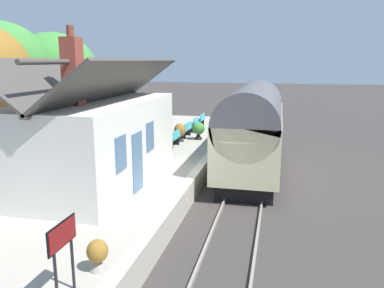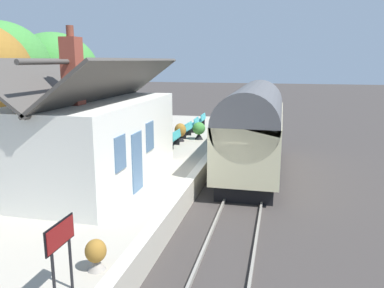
{
  "view_description": "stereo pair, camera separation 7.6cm",
  "coord_description": "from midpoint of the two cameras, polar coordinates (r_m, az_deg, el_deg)",
  "views": [
    {
      "loc": [
        -15.06,
        -2.09,
        5.45
      ],
      "look_at": [
        0.8,
        1.5,
        1.91
      ],
      "focal_mm": 36.13,
      "sensor_mm": 36.0,
      "label": 1
    },
    {
      "loc": [
        -15.04,
        -2.16,
        5.45
      ],
      "look_at": [
        0.8,
        1.5,
        1.91
      ],
      "focal_mm": 36.13,
      "sensor_mm": 36.0,
      "label": 2
    }
  ],
  "objects": [
    {
      "name": "bench_mid_platform",
      "position": [
        26.97,
        1.5,
        3.61
      ],
      "size": [
        1.4,
        0.43,
        0.88
      ],
      "color": "teal",
      "rests_on": "platform"
    },
    {
      "name": "platform",
      "position": [
        17.01,
        -8.87,
        -4.95
      ],
      "size": [
        32.0,
        6.07,
        0.91
      ],
      "primitive_type": "cube",
      "color": "#A39B8C",
      "rests_on": "ground"
    },
    {
      "name": "bench_platform_end",
      "position": [
        25.13,
        0.48,
        2.97
      ],
      "size": [
        1.41,
        0.47,
        0.88
      ],
      "color": "teal",
      "rests_on": "platform"
    },
    {
      "name": "rail_far",
      "position": [
        16.1,
        5.37,
        -7.3
      ],
      "size": [
        52.0,
        0.08,
        0.14
      ],
      "primitive_type": "cube",
      "color": "gray",
      "rests_on": "ground"
    },
    {
      "name": "station_sign_board",
      "position": [
        7.93,
        -18.62,
        -13.39
      ],
      "size": [
        0.96,
        0.06,
        1.57
      ],
      "color": "black",
      "rests_on": "platform"
    },
    {
      "name": "platform_edge_coping",
      "position": [
        16.06,
        0.61,
        -4.11
      ],
      "size": [
        32.0,
        0.36,
        0.02
      ],
      "primitive_type": "cube",
      "color": "beige",
      "rests_on": "platform"
    },
    {
      "name": "tree_behind_building",
      "position": [
        24.88,
        -19.6,
        10.02
      ],
      "size": [
        4.95,
        5.34,
        7.07
      ],
      "color": "#4C3828",
      "rests_on": "ground"
    },
    {
      "name": "rail_near",
      "position": [
        15.99,
        10.53,
        -7.6
      ],
      "size": [
        52.0,
        0.08,
        0.14
      ],
      "primitive_type": "cube",
      "color": "gray",
      "rests_on": "ground"
    },
    {
      "name": "bench_by_lamp",
      "position": [
        20.53,
        -2.52,
        0.85
      ],
      "size": [
        1.41,
        0.47,
        0.88
      ],
      "color": "teal",
      "rests_on": "platform"
    },
    {
      "name": "station_building",
      "position": [
        14.97,
        -13.94,
        0.84
      ],
      "size": [
        8.21,
        4.11,
        5.64
      ],
      "color": "silver",
      "rests_on": "platform"
    },
    {
      "name": "planter_by_door",
      "position": [
        21.98,
        -1.64,
        1.83
      ],
      "size": [
        0.66,
        0.66,
        1.04
      ],
      "color": "black",
      "rests_on": "platform"
    },
    {
      "name": "planter_edge_far",
      "position": [
        23.16,
        -4.58,
        1.67
      ],
      "size": [
        0.7,
        0.32,
        0.61
      ],
      "color": "#9E5138",
      "rests_on": "platform"
    },
    {
      "name": "planter_under_sign",
      "position": [
        22.51,
        1.11,
        2.1
      ],
      "size": [
        0.74,
        0.74,
        1.06
      ],
      "color": "black",
      "rests_on": "platform"
    },
    {
      "name": "train",
      "position": [
        18.94,
        9.12,
        2.3
      ],
      "size": [
        9.74,
        2.73,
        4.32
      ],
      "color": "black",
      "rests_on": "ground"
    },
    {
      "name": "bench_near_building",
      "position": [
        23.17,
        -0.69,
        2.18
      ],
      "size": [
        1.42,
        0.49,
        0.88
      ],
      "color": "teal",
      "rests_on": "platform"
    },
    {
      "name": "planter_edge_near",
      "position": [
        9.06,
        -13.76,
        -15.61
      ],
      "size": [
        0.47,
        0.47,
        0.71
      ],
      "color": "gray",
      "rests_on": "platform"
    },
    {
      "name": "ground_plane",
      "position": [
        16.14,
        4.73,
        -7.49
      ],
      "size": [
        160.0,
        160.0,
        0.0
      ],
      "primitive_type": "plane",
      "color": "#383330"
    },
    {
      "name": "tree_distant",
      "position": [
        21.85,
        -26.19,
        9.88
      ],
      "size": [
        5.17,
        4.71,
        7.36
      ],
      "color": "#4C3828",
      "rests_on": "ground"
    }
  ]
}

